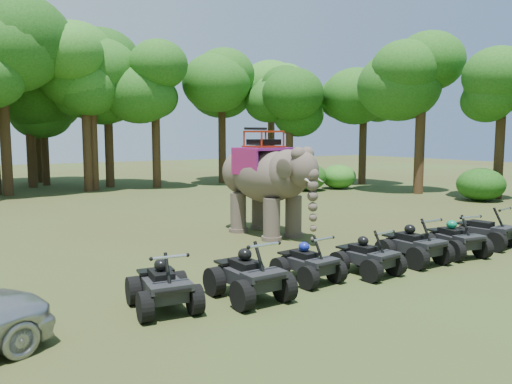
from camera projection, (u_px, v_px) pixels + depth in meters
ground at (279, 264)px, 13.86m from camera, size 110.00×110.00×0.00m
elephant at (265, 182)px, 17.79m from camera, size 2.48×4.73×3.82m
atv_0 at (163, 279)px, 10.20m from camera, size 1.44×1.85×1.26m
atv_1 at (249, 268)px, 10.88m from camera, size 1.37×1.85×1.35m
atv_2 at (308, 258)px, 12.19m from camera, size 1.30×1.69×1.17m
atv_3 at (367, 251)px, 12.78m from camera, size 1.36×1.74×1.20m
atv_4 at (414, 240)px, 13.94m from camera, size 1.30×1.78×1.31m
atv_5 at (455, 234)px, 14.76m from camera, size 1.53×1.92×1.28m
atv_6 at (485, 226)px, 15.98m from camera, size 1.55×1.95×1.31m
tree_0 at (86, 126)px, 31.26m from camera, size 5.81×5.81×8.31m
tree_1 at (156, 123)px, 33.56m from camera, size 6.12×6.12×8.75m
tree_2 at (222, 125)px, 36.84m from camera, size 5.96×5.96×8.52m
tree_3 at (290, 132)px, 35.17m from camera, size 5.31×5.31×7.59m
tree_4 at (363, 129)px, 36.01m from camera, size 5.59×5.59×7.99m
tree_5 at (421, 113)px, 29.88m from camera, size 6.81×6.81×9.72m
tree_6 at (500, 134)px, 27.74m from camera, size 5.03×5.03×7.18m
tree_26 at (4, 112)px, 28.88m from camera, size 6.88×6.88×9.83m
tree_28 at (29, 124)px, 37.22m from camera, size 6.14×6.14×8.78m
tree_31 at (271, 122)px, 42.08m from camera, size 6.47×6.47×9.24m
tree_33 at (108, 119)px, 33.95m from camera, size 6.47×6.47×9.24m
tree_34 at (30, 115)px, 33.63m from camera, size 6.90×6.90×9.86m
tree_35 at (38, 134)px, 37.26m from camera, size 5.07×5.07×7.24m
tree_36 at (92, 118)px, 31.65m from camera, size 6.49×6.49×9.27m
tree_38 at (44, 134)px, 35.13m from camera, size 5.08×5.08×7.26m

